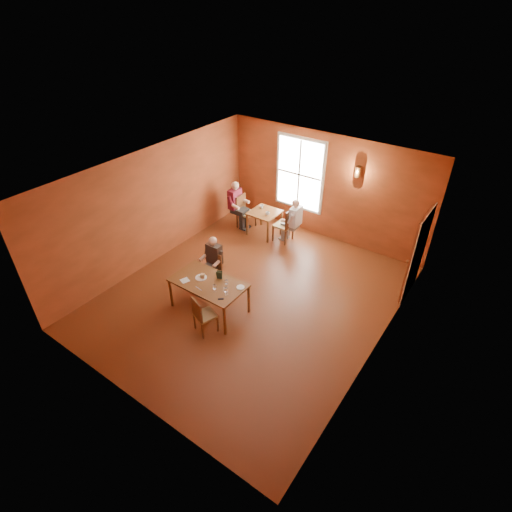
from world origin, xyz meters
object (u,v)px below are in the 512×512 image
Objects in this scene: chair_diner_white at (283,224)px; chair_diner_maroon at (246,212)px; main_table at (209,296)px; diner_white at (284,221)px; second_table at (264,223)px; diner_maroon at (246,206)px; diner_main at (210,267)px; chair_diner_main at (211,272)px; chair_empty at (205,314)px.

chair_diner_maroon is at bearing 90.00° from chair_diner_white.
main_table is 3.48m from diner_white.
diner_maroon is at bearing 180.00° from second_table.
diner_maroon is at bearing -69.69° from diner_main.
chair_diner_maroon is (-1.30, 0.00, -0.02)m from chair_diner_white.
main_table is 3.81m from diner_maroon.
main_table is at bearing -75.86° from second_table.
chair_diner_main reaches higher than main_table.
diner_maroon is at bearing 135.13° from chair_empty.
chair_diner_maroon reaches higher than second_table.
diner_main is 2.88m from second_table.
diner_maroon is (-0.03, 0.00, 0.19)m from chair_diner_maroon.
second_table is 0.59× the size of diner_maroon.
diner_main is at bearing 20.31° from diner_maroon.
chair_diner_white reaches higher than second_table.
diner_white reaches higher than second_table.
chair_diner_main is at bearing 19.98° from chair_diner_maroon.
chair_empty is at bearing -171.53° from chair_diner_white.
diner_maroon reaches higher than chair_diner_main.
chair_diner_white is at bearing -95.63° from chair_diner_main.
chair_diner_main is 1.09× the size of second_table.
chair_empty is at bearing 25.63° from diner_maroon.
diner_white reaches higher than chair_diner_white.
chair_diner_white is 0.75× the size of diner_maroon.
diner_main is (-0.50, 0.62, 0.22)m from main_table.
diner_main reaches higher than chair_diner_maroon.
chair_diner_white is (0.65, 0.00, 0.16)m from second_table.
chair_diner_main is 0.17m from diner_main.
chair_diner_white is (0.28, 2.81, 0.08)m from chair_diner_main.
diner_white is 1.34m from chair_diner_maroon.
chair_diner_white is (-0.60, 4.02, 0.07)m from chair_empty.
diner_main reaches higher than main_table.
chair_empty reaches higher than chair_diner_main.
chair_diner_main is 2.84m from second_table.
chair_diner_maroon is (-1.02, 2.84, -0.11)m from diner_main.
second_table is at bearing 126.76° from chair_empty.
chair_diner_white is (0.28, 2.84, -0.09)m from diner_main.
chair_diner_white is 1.34m from diner_maroon.
diner_main is 1.18× the size of chair_diner_white.
diner_main is 1.37× the size of chair_empty.
second_table is 0.74m from diner_white.
diner_maroon reaches higher than chair_diner_maroon.
second_table is 0.67m from chair_diner_maroon.
main_table is 2.04× the size of second_table.
main_table is at bearing -176.32° from chair_diner_white.
chair_diner_white reaches higher than main_table.
chair_diner_white is 0.13m from diner_white.
diner_white is (0.31, 2.84, 0.04)m from diner_main.
chair_empty is 0.86× the size of chair_diner_white.
chair_empty is 0.89× the size of chair_diner_maroon.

